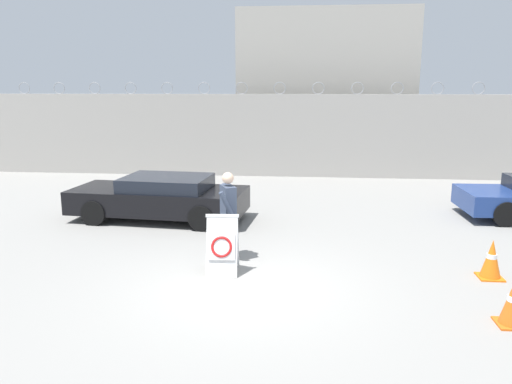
{
  "coord_description": "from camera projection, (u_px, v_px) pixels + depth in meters",
  "views": [
    {
      "loc": [
        0.97,
        -8.29,
        3.49
      ],
      "look_at": [
        -0.07,
        2.5,
        1.18
      ],
      "focal_mm": 35.0,
      "sensor_mm": 36.0,
      "label": 1
    }
  ],
  "objects": [
    {
      "name": "perimeter_wall",
      "position": [
        279.0,
        135.0,
        19.41
      ],
      "size": [
        36.0,
        0.3,
        3.64
      ],
      "color": "#ADA8A0",
      "rests_on": "ground_plane"
    },
    {
      "name": "parked_car_front_coupe",
      "position": [
        160.0,
        197.0,
        13.21
      ],
      "size": [
        4.72,
        2.22,
        1.17
      ],
      "rotation": [
        0.0,
        0.0,
        3.05
      ],
      "color": "black",
      "rests_on": "ground_plane"
    },
    {
      "name": "barricade_sign",
      "position": [
        222.0,
        244.0,
        9.42
      ],
      "size": [
        0.63,
        0.74,
        1.13
      ],
      "rotation": [
        0.0,
        0.0,
        0.06
      ],
      "color": "white",
      "rests_on": "ground_plane"
    },
    {
      "name": "ground_plane",
      "position": [
        246.0,
        286.0,
        8.89
      ],
      "size": [
        90.0,
        90.0,
        0.0
      ],
      "primitive_type": "plane",
      "color": "gray"
    },
    {
      "name": "security_guard",
      "position": [
        228.0,
        211.0,
        10.05
      ],
      "size": [
        0.4,
        0.7,
        1.81
      ],
      "rotation": [
        0.0,
        0.0,
        -1.12
      ],
      "color": "#232838",
      "rests_on": "ground_plane"
    },
    {
      "name": "traffic_cone_near",
      "position": [
        492.0,
        259.0,
        9.18
      ],
      "size": [
        0.43,
        0.43,
        0.73
      ],
      "color": "orange",
      "rests_on": "ground_plane"
    },
    {
      "name": "building_block",
      "position": [
        322.0,
        90.0,
        24.19
      ],
      "size": [
        7.42,
        7.98,
        6.61
      ],
      "color": "#B2ADA3",
      "rests_on": "ground_plane"
    }
  ]
}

